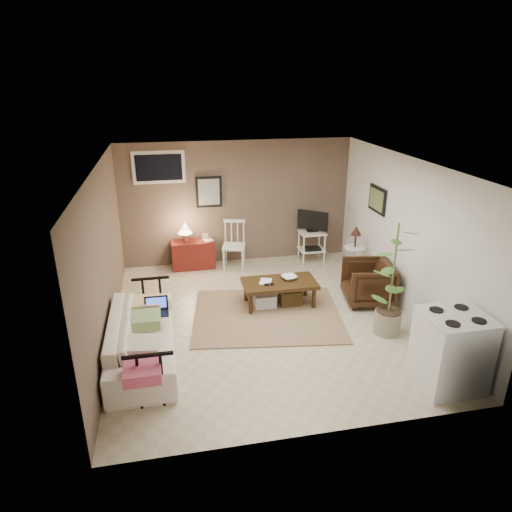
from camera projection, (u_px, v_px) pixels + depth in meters
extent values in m
plane|color=#C1B293|center=(264.00, 319.00, 7.08)|extent=(5.00, 5.00, 0.00)
cube|color=black|center=(209.00, 192.00, 8.70)|extent=(0.50, 0.03, 0.60)
cube|color=black|center=(377.00, 200.00, 7.88)|extent=(0.03, 0.60, 0.45)
cube|color=silver|center=(159.00, 167.00, 8.35)|extent=(0.96, 0.03, 0.60)
cube|color=#886D4F|center=(267.00, 315.00, 7.17)|extent=(2.52, 2.13, 0.02)
cube|color=#37220F|center=(279.00, 283.00, 7.35)|extent=(1.19, 0.62, 0.06)
cylinder|color=#37220F|center=(251.00, 304.00, 7.13)|extent=(0.06, 0.06, 0.38)
cylinder|color=#37220F|center=(314.00, 298.00, 7.31)|extent=(0.06, 0.06, 0.38)
cylinder|color=#37220F|center=(246.00, 291.00, 7.55)|extent=(0.06, 0.06, 0.38)
cylinder|color=#37220F|center=(306.00, 286.00, 7.73)|extent=(0.06, 0.06, 0.38)
cube|color=black|center=(269.00, 284.00, 7.21)|extent=(0.15, 0.05, 0.02)
cube|color=#473519|center=(290.00, 297.00, 7.48)|extent=(0.35, 0.30, 0.26)
cube|color=silver|center=(264.00, 300.00, 7.41)|extent=(0.35, 0.30, 0.22)
imported|color=white|center=(142.00, 330.00, 5.96)|extent=(0.61, 2.10, 0.82)
cube|color=black|center=(157.00, 314.00, 6.25)|extent=(0.32, 0.22, 0.02)
cube|color=black|center=(156.00, 303.00, 6.32)|extent=(0.32, 0.02, 0.20)
cube|color=#385BFC|center=(156.00, 303.00, 6.31)|extent=(0.27, 0.00, 0.16)
cube|color=maroon|center=(194.00, 254.00, 8.87)|extent=(0.82, 0.37, 0.55)
cylinder|color=#AB6E41|center=(185.00, 238.00, 8.68)|extent=(0.09, 0.09, 0.18)
cone|color=beige|center=(185.00, 228.00, 8.61)|extent=(0.27, 0.27, 0.22)
cube|color=tan|center=(205.00, 237.00, 8.81)|extent=(0.11, 0.02, 0.14)
cube|color=silver|center=(234.00, 246.00, 8.81)|extent=(0.51, 0.51, 0.04)
cylinder|color=silver|center=(224.00, 261.00, 8.74)|extent=(0.04, 0.04, 0.42)
cylinder|color=silver|center=(242.00, 261.00, 8.72)|extent=(0.04, 0.04, 0.42)
cylinder|color=silver|center=(226.00, 254.00, 9.07)|extent=(0.04, 0.04, 0.42)
cylinder|color=silver|center=(244.00, 254.00, 9.06)|extent=(0.04, 0.04, 0.42)
cube|color=silver|center=(234.00, 221.00, 8.82)|extent=(0.42, 0.14, 0.06)
cube|color=silver|center=(312.00, 233.00, 9.06)|extent=(0.49, 0.40, 0.04)
cube|color=silver|center=(311.00, 249.00, 9.19)|extent=(0.49, 0.40, 0.03)
cylinder|color=silver|center=(304.00, 250.00, 8.98)|extent=(0.03, 0.03, 0.63)
cylinder|color=silver|center=(325.00, 249.00, 9.05)|extent=(0.03, 0.03, 0.63)
cylinder|color=silver|center=(299.00, 244.00, 9.29)|extent=(0.03, 0.03, 0.63)
cylinder|color=silver|center=(319.00, 243.00, 9.37)|extent=(0.03, 0.03, 0.63)
cube|color=black|center=(312.00, 230.00, 9.04)|extent=(0.22, 0.13, 0.03)
cube|color=black|center=(313.00, 220.00, 8.97)|extent=(0.52, 0.42, 0.38)
cube|color=tan|center=(313.00, 220.00, 8.97)|extent=(0.43, 0.34, 0.31)
cube|color=black|center=(312.00, 249.00, 9.15)|extent=(0.31, 0.22, 0.09)
cylinder|color=silver|center=(352.00, 277.00, 8.52)|extent=(0.26, 0.26, 0.03)
cylinder|color=silver|center=(354.00, 262.00, 8.42)|extent=(0.05, 0.05, 0.57)
cylinder|color=silver|center=(355.00, 248.00, 8.31)|extent=(0.38, 0.38, 0.03)
cylinder|color=black|center=(355.00, 240.00, 8.26)|extent=(0.03, 0.03, 0.25)
cone|color=#351915|center=(356.00, 230.00, 8.19)|extent=(0.19, 0.19, 0.17)
imported|color=black|center=(368.00, 281.00, 7.47)|extent=(0.81, 0.85, 0.77)
cylinder|color=gray|center=(387.00, 322.00, 6.64)|extent=(0.38, 0.38, 0.34)
cylinder|color=#4C602D|center=(394.00, 269.00, 6.33)|extent=(0.03, 0.03, 1.33)
cube|color=silver|center=(451.00, 352.00, 5.41)|extent=(0.72, 0.66, 0.92)
cube|color=silver|center=(457.00, 317.00, 5.23)|extent=(0.74, 0.69, 0.03)
cylinder|color=black|center=(453.00, 324.00, 5.05)|extent=(0.16, 0.16, 0.01)
cylinder|color=black|center=(479.00, 321.00, 5.11)|extent=(0.16, 0.16, 0.01)
cylinder|color=black|center=(436.00, 310.00, 5.35)|extent=(0.16, 0.16, 0.01)
cylinder|color=black|center=(461.00, 307.00, 5.41)|extent=(0.16, 0.16, 0.01)
imported|color=#37220F|center=(289.00, 272.00, 7.39)|extent=(0.25, 0.11, 0.24)
imported|color=#37220F|center=(260.00, 275.00, 7.29)|extent=(0.18, 0.08, 0.25)
imported|color=#37220F|center=(204.00, 236.00, 8.73)|extent=(0.17, 0.07, 0.23)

